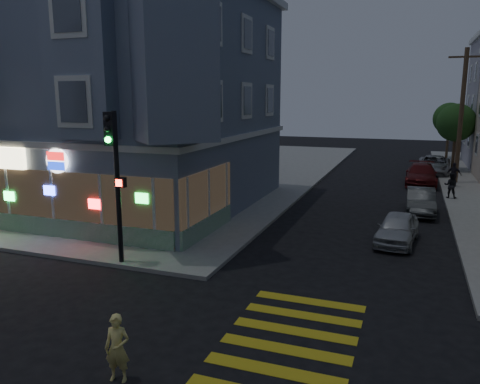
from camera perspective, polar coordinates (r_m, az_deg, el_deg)
The scene contains 14 objects.
ground at distance 15.51m, azimuth -17.65°, elevation -11.52°, with size 120.00×120.00×0.00m, color black.
sidewalk_nw at distance 41.32m, azimuth -13.05°, elevation 3.03°, with size 33.00×42.00×0.15m, color gray.
corner_building at distance 26.75m, azimuth -14.19°, elevation 10.90°, with size 14.60×14.60×11.40m.
utility_pole at distance 35.29m, azimuth 25.37°, elevation 8.55°, with size 2.20×0.30×9.00m.
street_tree_near at distance 41.32m, azimuth 24.86°, elevation 7.66°, with size 3.00×3.00×5.30m.
street_tree_far at distance 49.29m, azimuth 24.17°, elevation 8.16°, with size 3.00×3.00×5.30m.
running_child at distance 10.66m, azimuth -14.72°, elevation -17.93°, with size 0.54×0.36×1.49m, color #F1E47B.
pedestrian_a at distance 29.82m, azimuth 24.31°, elevation 0.75°, with size 0.73×0.57×1.50m, color black.
pedestrian_b at distance 33.80m, azimuth 24.62°, elevation 1.94°, with size 0.93×0.39×1.58m, color #27232C.
parked_car_a at distance 20.34m, azimuth 18.62°, elevation -4.23°, with size 1.47×3.66×1.25m, color #AFB3B7.
parked_car_b at distance 25.87m, azimuth 21.15°, elevation -1.07°, with size 1.37×3.94×1.30m, color #3A3D3F.
parked_car_c at distance 34.38m, azimuth 21.22°, elevation 1.98°, with size 2.02×4.97×1.44m, color #5B1416.
parked_car_d at distance 39.63m, azimuth 22.51°, elevation 3.05°, with size 2.40×5.21×1.45m, color #92959C.
traffic_signal at distance 16.47m, azimuth -15.04°, elevation 3.52°, with size 0.62×0.60×5.33m.
Camera 1 is at (9.02, -11.15, 5.91)m, focal length 35.00 mm.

